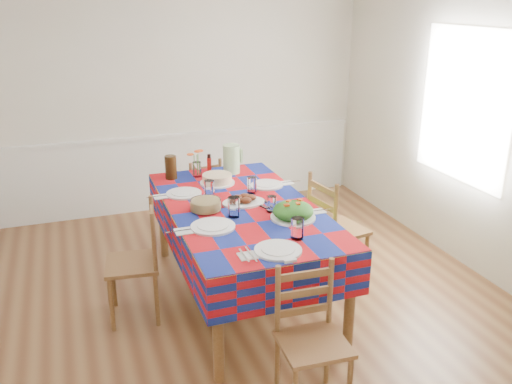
# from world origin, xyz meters

# --- Properties ---
(room) EXTENTS (4.58, 5.08, 2.78)m
(room) POSITION_xyz_m (0.00, 0.00, 1.35)
(room) COLOR brown
(room) RESTS_ON ground
(wainscot) EXTENTS (4.41, 0.06, 0.92)m
(wainscot) POSITION_xyz_m (0.00, 2.48, 0.49)
(wainscot) COLOR white
(wainscot) RESTS_ON room
(window_right) EXTENTS (0.00, 1.40, 1.40)m
(window_right) POSITION_xyz_m (2.23, 0.30, 1.50)
(window_right) COLOR white
(window_right) RESTS_ON room
(dining_table) EXTENTS (1.16, 2.16, 0.84)m
(dining_table) POSITION_xyz_m (0.03, 0.21, 0.75)
(dining_table) COLOR brown
(dining_table) RESTS_ON room
(setting_near_head) EXTENTS (0.53, 0.35, 0.16)m
(setting_near_head) POSITION_xyz_m (0.07, -0.62, 0.88)
(setting_near_head) COLOR white
(setting_near_head) RESTS_ON dining_table
(setting_left_near) EXTENTS (0.61, 0.36, 0.16)m
(setting_left_near) POSITION_xyz_m (-0.23, -0.09, 0.88)
(setting_left_near) COLOR white
(setting_left_near) RESTS_ON dining_table
(setting_left_far) EXTENTS (0.56, 0.33, 0.15)m
(setting_left_far) POSITION_xyz_m (-0.29, 0.58, 0.87)
(setting_left_far) COLOR white
(setting_left_far) RESTS_ON dining_table
(setting_right_near) EXTENTS (0.51, 0.30, 0.13)m
(setting_right_near) POSITION_xyz_m (0.34, -0.07, 0.87)
(setting_right_near) COLOR white
(setting_right_near) RESTS_ON dining_table
(setting_right_far) EXTENTS (0.56, 0.32, 0.14)m
(setting_right_far) POSITION_xyz_m (0.34, 0.55, 0.87)
(setting_right_far) COLOR white
(setting_right_far) RESTS_ON dining_table
(meat_platter) EXTENTS (0.36, 0.26, 0.07)m
(meat_platter) POSITION_xyz_m (0.07, 0.25, 0.87)
(meat_platter) COLOR white
(meat_platter) RESTS_ON dining_table
(salad_platter) EXTENTS (0.35, 0.35, 0.15)m
(salad_platter) POSITION_xyz_m (0.33, -0.18, 0.90)
(salad_platter) COLOR white
(salad_platter) RESTS_ON dining_table
(pasta_bowl) EXTENTS (0.25, 0.25, 0.09)m
(pasta_bowl) POSITION_xyz_m (-0.26, 0.21, 0.89)
(pasta_bowl) COLOR white
(pasta_bowl) RESTS_ON dining_table
(cake) EXTENTS (0.32, 0.32, 0.09)m
(cake) POSITION_xyz_m (0.00, 0.81, 0.88)
(cake) COLOR white
(cake) RESTS_ON dining_table
(serving_utensils) EXTENTS (0.17, 0.38, 0.01)m
(serving_utensils) POSITION_xyz_m (0.24, 0.07, 0.85)
(serving_utensils) COLOR black
(serving_utensils) RESTS_ON dining_table
(flower_vase) EXTENTS (0.17, 0.14, 0.27)m
(flower_vase) POSITION_xyz_m (-0.12, 1.07, 0.95)
(flower_vase) COLOR white
(flower_vase) RESTS_ON dining_table
(hot_sauce) EXTENTS (0.04, 0.04, 0.18)m
(hot_sauce) POSITION_xyz_m (0.02, 1.16, 0.93)
(hot_sauce) COLOR red
(hot_sauce) RESTS_ON dining_table
(green_pitcher) EXTENTS (0.16, 0.16, 0.28)m
(green_pitcher) POSITION_xyz_m (0.22, 1.07, 0.98)
(green_pitcher) COLOR #A4D093
(green_pitcher) RESTS_ON dining_table
(tea_pitcher) EXTENTS (0.11, 0.11, 0.22)m
(tea_pitcher) POSITION_xyz_m (-0.36, 1.09, 0.95)
(tea_pitcher) COLOR black
(tea_pitcher) RESTS_ON dining_table
(name_card) EXTENTS (0.08, 0.03, 0.02)m
(name_card) POSITION_xyz_m (0.02, -0.84, 0.85)
(name_card) COLOR white
(name_card) RESTS_ON dining_table
(chair_near) EXTENTS (0.43, 0.41, 0.93)m
(chair_near) POSITION_xyz_m (0.04, -1.16, 0.46)
(chair_near) COLOR brown
(chair_near) RESTS_ON room
(chair_far) EXTENTS (0.43, 0.42, 0.86)m
(chair_far) POSITION_xyz_m (0.04, 1.58, 0.43)
(chair_far) COLOR brown
(chair_far) RESTS_ON room
(chair_left) EXTENTS (0.46, 0.47, 0.96)m
(chair_left) POSITION_xyz_m (-0.83, 0.20, 0.47)
(chair_left) COLOR brown
(chair_left) RESTS_ON room
(chair_right) EXTENTS (0.49, 0.51, 1.01)m
(chair_right) POSITION_xyz_m (0.90, 0.20, 0.50)
(chair_right) COLOR brown
(chair_right) RESTS_ON room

